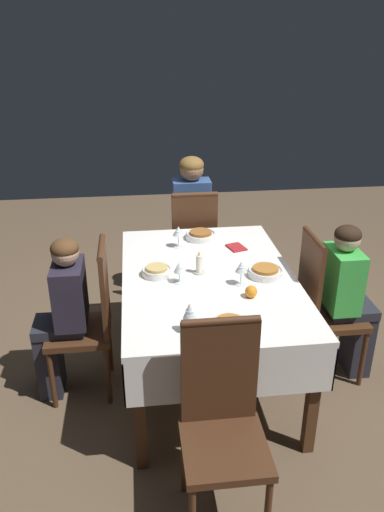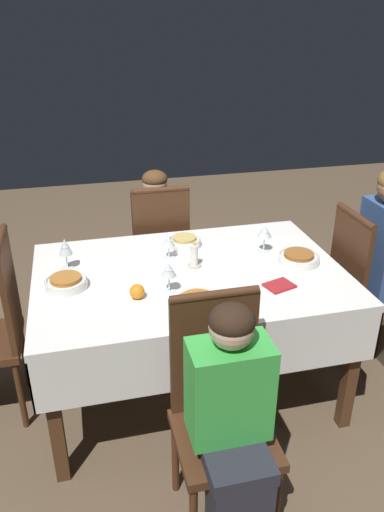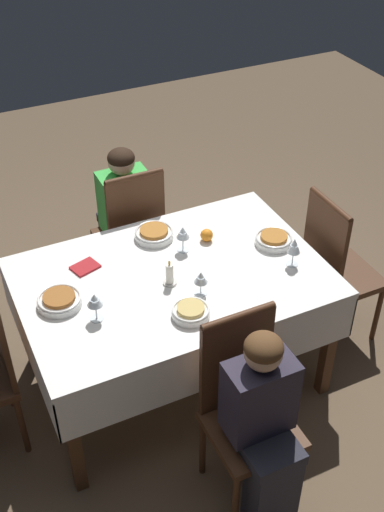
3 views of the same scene
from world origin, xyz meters
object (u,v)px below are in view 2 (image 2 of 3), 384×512
at_px(wine_glass_east, 65,248).
at_px(dining_table, 190,287).
at_px(wine_glass_west, 265,232).
at_px(bowl_east, 66,282).
at_px(bowl_west, 299,258).
at_px(chair_west, 361,289).
at_px(person_child_dark, 155,236).
at_px(bowl_north, 198,303).
at_px(chair_north, 220,406).
at_px(person_child_green, 233,427).
at_px(wine_glass_north, 169,271).
at_px(napkin_red_folded, 279,286).
at_px(chair_south, 160,251).
at_px(wine_glass_south, 169,242).
at_px(candle_centerpiece, 194,257).
at_px(orange_fruit, 137,292).
at_px(bowl_south, 184,241).

bearing_deg(wine_glass_east, dining_table, 162.82).
bearing_deg(wine_glass_west, wine_glass_east, -2.46).
bearing_deg(bowl_east, bowl_west, 179.19).
relative_size(dining_table, bowl_west, 7.18).
bearing_deg(wine_glass_east, chair_west, 172.40).
distance_m(person_child_dark, bowl_north, 1.26).
height_order(bowl_north, wine_glass_east, wine_glass_east).
distance_m(chair_north, person_child_green, 0.17).
bearing_deg(bowl_north, wine_glass_north, -61.24).
bearing_deg(napkin_red_folded, chair_west, -159.56).
xyz_separation_m(person_child_dark, wine_glass_west, (-0.48, 0.76, 0.29)).
relative_size(chair_south, chair_north, 1.00).
distance_m(chair_south, wine_glass_south, 0.63).
distance_m(bowl_east, napkin_red_folded, 1.02).
bearing_deg(wine_glass_west, bowl_north, 44.32).
bearing_deg(wine_glass_south, wine_glass_east, -0.04).
xyz_separation_m(chair_south, candle_centerpiece, (-0.07, 0.68, 0.27)).
relative_size(chair_south, person_child_dark, 0.96).
bearing_deg(bowl_north, chair_south, -90.80).
relative_size(bowl_west, bowl_north, 1.00).
bearing_deg(dining_table, person_child_green, 86.72).
height_order(bowl_west, wine_glass_west, wine_glass_west).
relative_size(person_child_dark, wine_glass_north, 6.92).
height_order(person_child_green, orange_fruit, person_child_green).
bearing_deg(chair_north, candle_centerpiece, 83.58).
height_order(bowl_west, orange_fruit, orange_fruit).
xyz_separation_m(bowl_west, orange_fruit, (0.88, 0.17, 0.01)).
bearing_deg(napkin_red_folded, person_child_green, 56.07).
xyz_separation_m(chair_south, wine_glass_west, (-0.48, 0.59, 0.33)).
bearing_deg(bowl_south, wine_glass_east, 11.12).
xyz_separation_m(bowl_north, orange_fruit, (0.25, -0.15, 0.01)).
xyz_separation_m(person_child_dark, bowl_east, (0.58, 0.91, 0.21)).
distance_m(bowl_south, wine_glass_north, 0.53).
xyz_separation_m(bowl_south, candle_centerpiece, (0.01, 0.26, 0.03)).
relative_size(wine_glass_south, wine_glass_north, 0.88).
xyz_separation_m(person_child_dark, orange_fruit, (0.27, 1.10, 0.21)).
distance_m(person_child_dark, bowl_east, 1.10).
bearing_deg(napkin_red_folded, chair_south, -67.22).
bearing_deg(wine_glass_north, wine_glass_east, -37.65).
bearing_deg(wine_glass_west, person_child_dark, -57.48).
height_order(chair_north, person_child_dark, person_child_dark).
relative_size(dining_table, orange_fruit, 22.34).
xyz_separation_m(wine_glass_south, bowl_east, (0.54, 0.20, -0.07)).
bearing_deg(wine_glass_north, chair_north, 98.98).
bearing_deg(candle_centerpiece, napkin_red_folded, 138.69).
relative_size(person_child_green, orange_fruit, 15.19).
bearing_deg(person_child_green, bowl_south, 85.49).
bearing_deg(wine_glass_south, chair_west, 168.68).
xyz_separation_m(dining_table, person_child_green, (0.05, 0.90, -0.09)).
distance_m(chair_north, bowl_south, 1.08).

